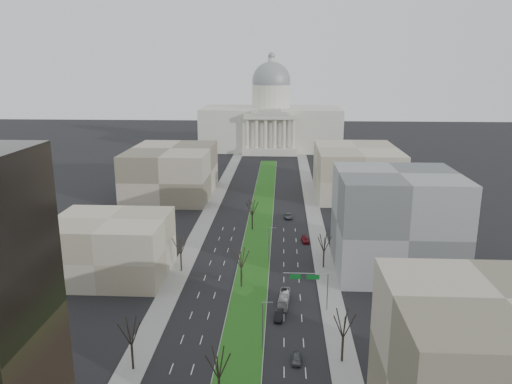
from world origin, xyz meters
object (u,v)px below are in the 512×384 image
(car_grey_near, at_px, (296,358))
(car_black, at_px, (279,315))
(car_red, at_px, (305,240))
(box_van, at_px, (284,299))
(car_grey_far, at_px, (288,216))

(car_grey_near, height_order, car_black, car_black)
(car_grey_near, bearing_deg, car_red, 87.89)
(car_black, relative_size, box_van, 0.56)
(car_red, distance_m, box_van, 38.20)
(car_black, xyz_separation_m, car_red, (7.04, 44.08, -0.05))
(car_grey_near, xyz_separation_m, car_red, (3.93, 58.51, 0.04))
(car_red, bearing_deg, car_grey_far, 94.96)
(car_red, bearing_deg, car_black, -105.55)
(car_grey_near, bearing_deg, car_black, 103.89)
(car_grey_near, relative_size, box_van, 0.47)
(car_grey_near, xyz_separation_m, car_black, (-3.11, 14.43, 0.09))
(car_red, xyz_separation_m, box_van, (-6.01, -37.73, 0.44))
(box_van, bearing_deg, car_grey_near, -78.74)
(box_van, bearing_deg, car_grey_far, 94.12)
(car_grey_far, bearing_deg, car_grey_near, -92.22)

